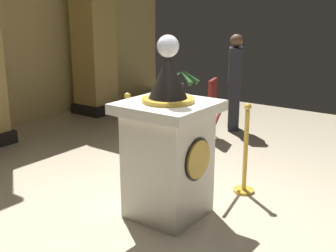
# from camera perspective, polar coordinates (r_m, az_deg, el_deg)

# --- Properties ---
(ground_plane) EXTENTS (10.43, 10.43, 0.00)m
(ground_plane) POSITION_cam_1_polar(r_m,az_deg,el_deg) (4.52, 1.57, -11.43)
(ground_plane) COLOR beige
(pedestal_clock) EXTENTS (0.85, 0.85, 1.81)m
(pedestal_clock) POSITION_cam_1_polar(r_m,az_deg,el_deg) (4.21, 0.04, -2.97)
(pedestal_clock) COLOR silver
(pedestal_clock) RESTS_ON ground_plane
(stanchion_near) EXTENTS (0.24, 0.24, 1.04)m
(stanchion_near) POSITION_cam_1_polar(r_m,az_deg,el_deg) (4.92, 10.24, -4.72)
(stanchion_near) COLOR gold
(stanchion_near) RESTS_ON ground_plane
(stanchion_far) EXTENTS (0.24, 0.24, 1.07)m
(stanchion_far) POSITION_cam_1_polar(r_m,az_deg,el_deg) (5.28, -5.25, -2.97)
(stanchion_far) COLOR gold
(stanchion_far) RESTS_ON ground_plane
(velvet_rope) EXTENTS (0.92, 0.93, 0.22)m
(velvet_rope) POSITION_cam_1_polar(r_m,az_deg,el_deg) (4.93, 2.26, 0.72)
(velvet_rope) COLOR #591419
(column_right) EXTENTS (0.75, 0.75, 3.67)m
(column_right) POSITION_cam_1_polar(r_m,az_deg,el_deg) (8.51, -10.00, 13.83)
(column_right) COLOR black
(column_right) RESTS_ON ground_plane
(potted_palm_right) EXTENTS (0.65, 0.63, 1.06)m
(potted_palm_right) POSITION_cam_1_polar(r_m,az_deg,el_deg) (7.43, 1.75, 2.16)
(potted_palm_right) COLOR black
(potted_palm_right) RESTS_ON ground_plane
(bystander_guest) EXTENTS (0.42, 0.37, 1.62)m
(bystander_guest) POSITION_cam_1_polar(r_m,az_deg,el_deg) (7.32, 8.90, 6.03)
(bystander_guest) COLOR #26262D
(bystander_guest) RESTS_ON ground_plane
(cafe_table) EXTENTS (0.52, 0.52, 0.76)m
(cafe_table) POSITION_cam_1_polar(r_m,az_deg,el_deg) (6.53, 0.86, 1.67)
(cafe_table) COLOR #332D28
(cafe_table) RESTS_ON ground_plane
(cafe_chair_red) EXTENTS (0.50, 0.50, 0.96)m
(cafe_chair_red) POSITION_cam_1_polar(r_m,az_deg,el_deg) (6.86, 5.15, 3.09)
(cafe_chair_red) COLOR black
(cafe_chair_red) RESTS_ON ground_plane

